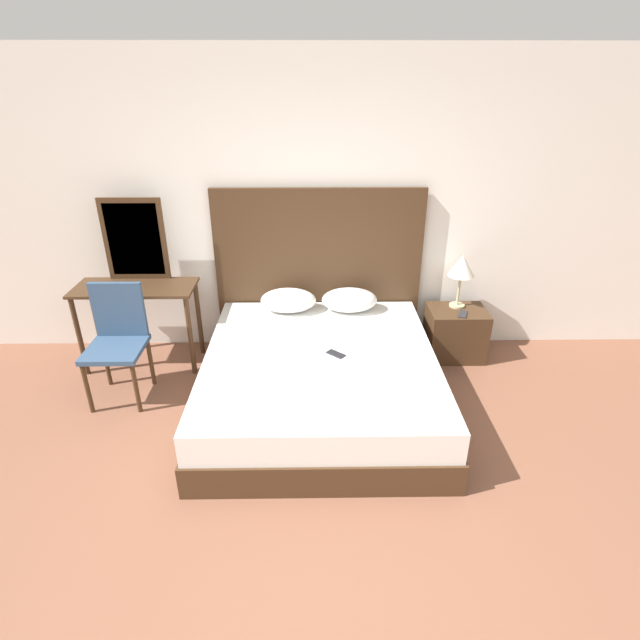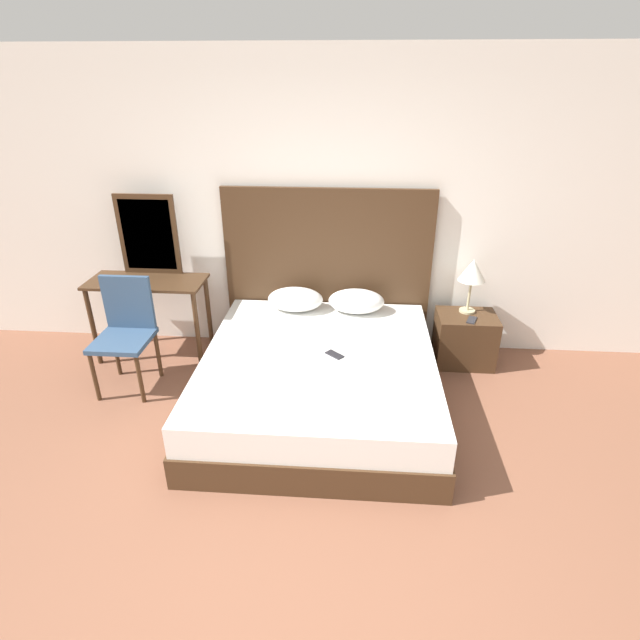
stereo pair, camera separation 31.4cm
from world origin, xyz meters
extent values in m
plane|color=brown|center=(0.00, 0.00, 0.00)|extent=(16.00, 16.00, 0.00)
cube|color=white|center=(0.00, 2.78, 1.35)|extent=(10.00, 0.06, 2.70)
cube|color=#422B19|center=(0.04, 1.66, 0.12)|extent=(1.84, 2.04, 0.24)
cube|color=white|center=(0.04, 1.66, 0.36)|extent=(1.81, 2.00, 0.24)
cube|color=#422B19|center=(0.04, 2.70, 0.78)|extent=(1.93, 0.05, 1.56)
ellipsoid|color=white|center=(-0.25, 2.47, 0.59)|extent=(0.51, 0.32, 0.21)
ellipsoid|color=white|center=(0.32, 2.47, 0.59)|extent=(0.51, 0.32, 0.21)
cube|color=#232328|center=(0.16, 1.65, 0.49)|extent=(0.16, 0.15, 0.01)
cube|color=#422B19|center=(1.34, 2.45, 0.24)|extent=(0.53, 0.41, 0.49)
cylinder|color=tan|center=(1.34, 2.53, 0.50)|extent=(0.14, 0.14, 0.02)
cylinder|color=tan|center=(1.34, 2.53, 0.65)|extent=(0.02, 0.02, 0.29)
cone|color=silver|center=(1.34, 2.53, 0.89)|extent=(0.24, 0.24, 0.20)
cube|color=#232328|center=(1.35, 2.35, 0.49)|extent=(0.12, 0.17, 0.01)
cube|color=#422B19|center=(-1.60, 2.36, 0.77)|extent=(1.06, 0.45, 0.02)
cylinder|color=#422B19|center=(-2.08, 2.17, 0.38)|extent=(0.04, 0.04, 0.75)
cylinder|color=#422B19|center=(-1.11, 2.17, 0.38)|extent=(0.04, 0.04, 0.75)
cylinder|color=#422B19|center=(-2.08, 2.55, 0.38)|extent=(0.04, 0.04, 0.75)
cylinder|color=#422B19|center=(-1.11, 2.55, 0.38)|extent=(0.04, 0.04, 0.75)
cube|color=#422B19|center=(-1.60, 2.56, 1.15)|extent=(0.55, 0.03, 0.74)
cube|color=#B2BCC6|center=(-1.60, 2.55, 1.15)|extent=(0.46, 0.01, 0.65)
cube|color=#334C6B|center=(-1.62, 1.79, 0.46)|extent=(0.44, 0.46, 0.04)
cube|color=#334C6B|center=(-1.62, 2.00, 0.72)|extent=(0.42, 0.04, 0.47)
cylinder|color=#422B19|center=(-1.81, 1.59, 0.22)|extent=(0.04, 0.04, 0.44)
cylinder|color=#422B19|center=(-1.43, 1.59, 0.22)|extent=(0.04, 0.04, 0.44)
cylinder|color=#422B19|center=(-1.81, 1.99, 0.22)|extent=(0.04, 0.04, 0.44)
cylinder|color=#422B19|center=(-1.43, 1.99, 0.22)|extent=(0.04, 0.04, 0.44)
camera|label=1|loc=(-0.02, -1.74, 2.45)|focal=28.00mm
camera|label=2|loc=(0.30, -1.73, 2.45)|focal=28.00mm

